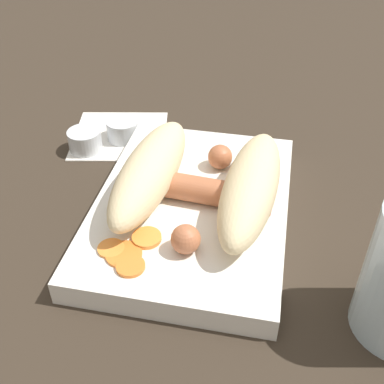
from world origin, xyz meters
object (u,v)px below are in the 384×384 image
at_px(condiment_cup_near, 123,131).
at_px(bread_roll, 199,180).
at_px(food_tray, 192,209).
at_px(condiment_cup_far, 85,142).
at_px(sausage, 205,194).

bearing_deg(condiment_cup_near, bread_roll, 43.36).
relative_size(bread_roll, condiment_cup_near, 4.70).
height_order(food_tray, condiment_cup_far, condiment_cup_far).
bearing_deg(sausage, bread_roll, -131.25).
distance_m(sausage, condiment_cup_far, 0.20).
relative_size(food_tray, condiment_cup_near, 6.50).
relative_size(food_tray, bread_roll, 1.38).
bearing_deg(condiment_cup_far, condiment_cup_near, 131.40).
relative_size(sausage, condiment_cup_far, 3.91).
height_order(sausage, condiment_cup_far, sausage).
xyz_separation_m(food_tray, sausage, (0.00, 0.01, 0.03)).
height_order(bread_roll, condiment_cup_far, bread_roll).
bearing_deg(bread_roll, sausage, 48.75).
bearing_deg(condiment_cup_near, food_tray, 41.40).
xyz_separation_m(bread_roll, condiment_cup_far, (-0.10, -0.16, -0.04)).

